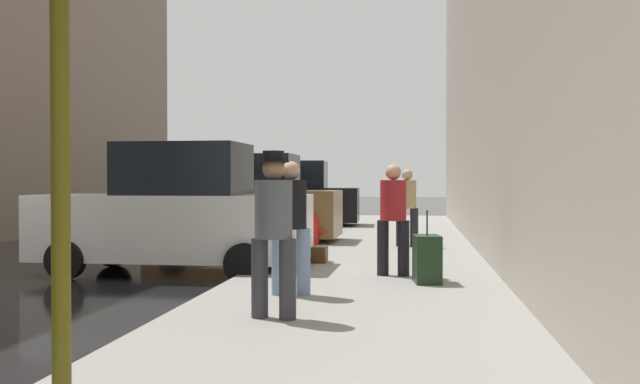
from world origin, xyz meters
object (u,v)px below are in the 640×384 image
Objects in this scene: parked_bronze_suv at (247,204)px; duffel_bag at (318,254)px; pedestrian_in_jeans at (291,220)px; parked_black_suv at (290,198)px; pedestrian_in_tan_coat at (407,203)px; parked_white_van at (176,214)px; pedestrian_with_beanie at (274,226)px; fire_hydrant at (314,230)px; pedestrian_in_red_jacket at (393,214)px; rolling_suitcase at (427,259)px.

duffel_bag is at bearing -61.79° from parked_bronze_suv.
parked_bronze_suv is at bearing 107.30° from pedestrian_in_jeans.
parked_black_suv is 8.20m from pedestrian_in_tan_coat.
parked_white_van reaches higher than pedestrian_with_beanie.
parked_white_van reaches higher than duffel_bag.
parked_white_van is 4.62m from fire_hydrant.
parked_black_suv is at bearing 107.20° from pedestrian_in_red_jacket.
parked_black_suv is at bearing 102.67° from duffel_bag.
parked_black_suv is 14.34m from pedestrian_in_jeans.
pedestrian_in_jeans is (2.51, -2.83, 0.07)m from parked_white_van.
pedestrian_in_tan_coat is at bearing 46.27° from parked_white_van.
pedestrian_in_red_jacket reaches higher than duffel_bag.
parked_white_van is 0.99× the size of parked_black_suv.
parked_black_suv is 10.61× the size of duffel_bag.
parked_bronze_suv is at bearing 163.88° from pedestrian_in_tan_coat.
parked_white_van is 10.50× the size of duffel_bag.
pedestrian_in_jeans is (2.51, -8.04, 0.07)m from parked_bronze_suv.
parked_white_van is at bearing -113.14° from fire_hydrant.
duffel_bag is at bearing -115.52° from pedestrian_in_tan_coat.
pedestrian_in_red_jacket is 1.00× the size of pedestrian_in_jeans.
pedestrian_with_beanie is 8.58m from pedestrian_in_tan_coat.
parked_black_suv is (-0.00, 6.08, 0.00)m from parked_bronze_suv.
parked_white_van is 3.83m from pedestrian_in_red_jacket.
rolling_suitcase is at bearing -71.63° from parked_black_suv.
parked_bronze_suv is 10.51× the size of duffel_bag.
pedestrian_in_jeans reaches higher than duffel_bag.
pedestrian_in_red_jacket is at bearing -72.80° from parked_black_suv.
pedestrian_in_tan_coat is (3.91, 4.08, 0.07)m from parked_white_van.
duffel_bag is at bearing 130.36° from pedestrian_in_red_jacket.
parked_black_suv reaches higher than rolling_suitcase.
pedestrian_in_red_jacket is at bearing 58.46° from pedestrian_in_jeans.
pedestrian_with_beanie is (2.59, -9.60, 0.10)m from parked_bronze_suv.
parked_bronze_suv reaches higher than rolling_suitcase.
rolling_suitcase is at bearing -66.89° from fire_hydrant.
pedestrian_with_beanie is 1.04× the size of pedestrian_in_jeans.
parked_bronze_suv is 4.07m from pedestrian_in_tan_coat.
parked_bronze_suv is 5.03m from duffel_bag.
pedestrian_in_red_jacket is 3.89× the size of duffel_bag.
parked_black_suv is 2.73× the size of pedestrian_in_tan_coat.
pedestrian_with_beanie reaches higher than pedestrian_in_jeans.
pedestrian_in_jeans is 1.64× the size of rolling_suitcase.
parked_bronze_suv is at bearing 105.10° from pedestrian_with_beanie.
pedestrian_with_beanie is 3.39m from rolling_suitcase.
rolling_suitcase reaches higher than duffel_bag.
pedestrian_in_tan_coat is (3.91, -7.21, 0.07)m from parked_black_suv.
pedestrian_in_jeans is at bearing -72.70° from parked_bronze_suv.
pedestrian_in_jeans is at bearing -142.76° from rolling_suitcase.
parked_white_van is 5.65m from pedestrian_in_tan_coat.
parked_white_van is at bearing -133.73° from pedestrian_in_tan_coat.
pedestrian_in_red_jacket is (3.75, -0.81, 0.07)m from parked_white_van.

